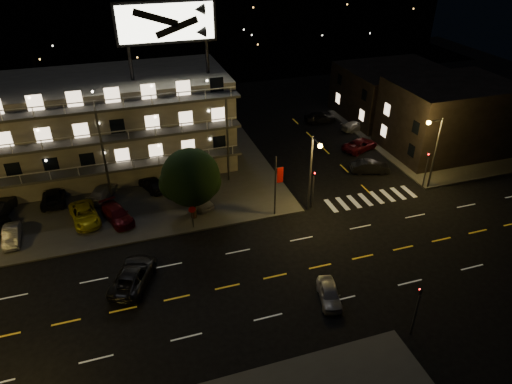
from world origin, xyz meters
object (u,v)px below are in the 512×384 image
object	(u,v)px
tree	(190,179)
road_car_west	(133,275)
side_car_0	(370,167)
road_car_east	(329,293)
lot_car_7	(103,192)
lot_car_2	(85,215)
lot_car_4	(198,199)

from	to	relation	value
tree	road_car_west	size ratio (longest dim) A/B	1.28
side_car_0	road_car_west	distance (m)	29.23
road_car_east	road_car_west	xyz separation A→B (m)	(-13.93, 6.46, 0.15)
tree	lot_car_7	bearing A→B (deg)	141.66
side_car_0	lot_car_2	bearing A→B (deg)	107.46
road_car_east	road_car_west	distance (m)	15.35
tree	road_car_east	xyz separation A→B (m)	(7.65, -13.99, -3.76)
road_car_east	lot_car_7	bearing A→B (deg)	141.60
lot_car_4	road_car_east	bearing A→B (deg)	-87.27
lot_car_2	road_car_west	size ratio (longest dim) A/B	0.90
tree	road_car_east	bearing A→B (deg)	-61.33
lot_car_7	road_car_west	world-z (taller)	road_car_west
road_car_east	lot_car_4	bearing A→B (deg)	126.81
side_car_0	road_car_west	world-z (taller)	road_car_west
lot_car_4	road_car_west	bearing A→B (deg)	-147.07
road_car_west	lot_car_2	bearing A→B (deg)	-46.51
lot_car_4	side_car_0	xyz separation A→B (m)	(20.09, 1.02, -0.13)
lot_car_7	road_car_east	world-z (taller)	lot_car_7
tree	lot_car_4	bearing A→B (deg)	66.35
lot_car_2	lot_car_7	xyz separation A→B (m)	(1.74, 3.87, -0.03)
lot_car_2	lot_car_4	size ratio (longest dim) A/B	1.21
side_car_0	road_car_east	distance (m)	21.62
lot_car_2	lot_car_4	xyz separation A→B (m)	(10.77, -0.55, 0.01)
lot_car_4	side_car_0	world-z (taller)	lot_car_4
tree	lot_car_2	world-z (taller)	tree
lot_car_4	side_car_0	distance (m)	20.12
tree	road_car_west	distance (m)	10.44
lot_car_4	road_car_east	distance (m)	17.38
lot_car_4	lot_car_7	distance (m)	10.06
tree	lot_car_4	xyz separation A→B (m)	(0.88, 2.02, -3.53)
tree	side_car_0	world-z (taller)	tree
lot_car_2	road_car_east	bearing A→B (deg)	-54.15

